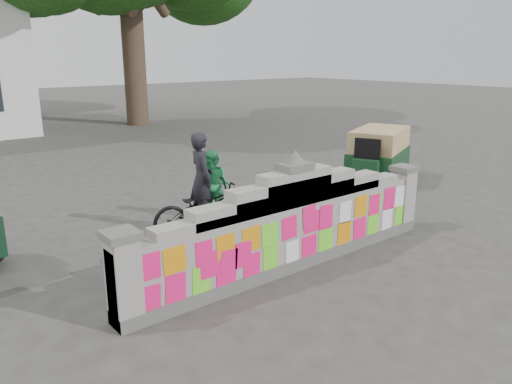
% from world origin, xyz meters
% --- Properties ---
extents(ground, '(100.00, 100.00, 0.00)m').
position_xyz_m(ground, '(0.00, 0.00, 0.00)').
color(ground, '#383533').
rests_on(ground, ground).
extents(parapet_wall, '(6.48, 0.44, 2.01)m').
position_xyz_m(parapet_wall, '(-0.00, -0.01, 0.75)').
color(parapet_wall, '#4C4C49').
rests_on(parapet_wall, ground).
extents(cyclist_bike, '(2.12, 1.11, 1.06)m').
position_xyz_m(cyclist_bike, '(-0.31, 2.31, 0.53)').
color(cyclist_bike, black).
rests_on(cyclist_bike, ground).
extents(cyclist_rider, '(0.56, 0.73, 1.80)m').
position_xyz_m(cyclist_rider, '(-0.31, 2.31, 0.90)').
color(cyclist_rider, black).
rests_on(cyclist_rider, ground).
extents(pedestrian, '(0.86, 0.93, 1.54)m').
position_xyz_m(pedestrian, '(0.33, 2.85, 0.77)').
color(pedestrian, '#25874E').
rests_on(pedestrian, ground).
extents(rickshaw_right, '(2.77, 2.06, 1.50)m').
position_xyz_m(rickshaw_right, '(5.82, 2.77, 0.78)').
color(rickshaw_right, '#113419').
rests_on(rickshaw_right, ground).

